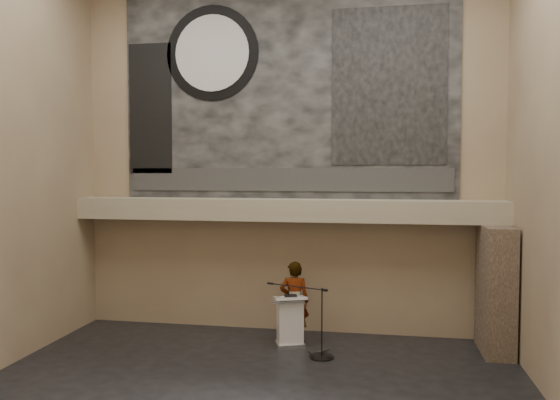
# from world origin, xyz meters

# --- Properties ---
(floor) EXTENTS (10.00, 10.00, 0.00)m
(floor) POSITION_xyz_m (0.00, 0.00, 0.00)
(floor) COLOR black
(floor) RESTS_ON ground
(wall_back) EXTENTS (10.00, 0.02, 8.50)m
(wall_back) POSITION_xyz_m (0.00, 4.00, 4.25)
(wall_back) COLOR #8B7058
(wall_back) RESTS_ON floor
(wall_front) EXTENTS (10.00, 0.02, 8.50)m
(wall_front) POSITION_xyz_m (0.00, -4.00, 4.25)
(wall_front) COLOR #8B7058
(wall_front) RESTS_ON floor
(soffit) EXTENTS (10.00, 0.80, 0.50)m
(soffit) POSITION_xyz_m (0.00, 3.60, 2.95)
(soffit) COLOR #9D9379
(soffit) RESTS_ON wall_back
(sprinkler_left) EXTENTS (0.04, 0.04, 0.06)m
(sprinkler_left) POSITION_xyz_m (-1.60, 3.55, 2.67)
(sprinkler_left) COLOR #B2893D
(sprinkler_left) RESTS_ON soffit
(sprinkler_right) EXTENTS (0.04, 0.04, 0.06)m
(sprinkler_right) POSITION_xyz_m (1.90, 3.55, 2.67)
(sprinkler_right) COLOR #B2893D
(sprinkler_right) RESTS_ON soffit
(banner) EXTENTS (8.00, 0.05, 5.00)m
(banner) POSITION_xyz_m (0.00, 3.97, 5.70)
(banner) COLOR black
(banner) RESTS_ON wall_back
(banner_text_strip) EXTENTS (7.76, 0.02, 0.55)m
(banner_text_strip) POSITION_xyz_m (0.00, 3.93, 3.65)
(banner_text_strip) COLOR #2B2B2B
(banner_text_strip) RESTS_ON banner
(banner_clock_rim) EXTENTS (2.30, 0.02, 2.30)m
(banner_clock_rim) POSITION_xyz_m (-1.80, 3.93, 6.70)
(banner_clock_rim) COLOR black
(banner_clock_rim) RESTS_ON banner
(banner_clock_face) EXTENTS (1.84, 0.02, 1.84)m
(banner_clock_face) POSITION_xyz_m (-1.80, 3.91, 6.70)
(banner_clock_face) COLOR silver
(banner_clock_face) RESTS_ON banner
(banner_building_print) EXTENTS (2.60, 0.02, 3.60)m
(banner_building_print) POSITION_xyz_m (2.40, 3.93, 5.80)
(banner_building_print) COLOR black
(banner_building_print) RESTS_ON banner
(banner_brick_print) EXTENTS (1.10, 0.02, 3.20)m
(banner_brick_print) POSITION_xyz_m (-3.40, 3.93, 5.40)
(banner_brick_print) COLOR black
(banner_brick_print) RESTS_ON banner
(stone_pier) EXTENTS (0.60, 1.40, 2.70)m
(stone_pier) POSITION_xyz_m (4.65, 3.15, 1.35)
(stone_pier) COLOR #45362A
(stone_pier) RESTS_ON floor
(lectern) EXTENTS (0.82, 0.70, 1.13)m
(lectern) POSITION_xyz_m (0.30, 2.79, 0.55)
(lectern) COLOR silver
(lectern) RESTS_ON floor
(binder) EXTENTS (0.32, 0.28, 0.04)m
(binder) POSITION_xyz_m (0.32, 2.78, 1.12)
(binder) COLOR black
(binder) RESTS_ON lectern
(papers) EXTENTS (0.31, 0.35, 0.00)m
(papers) POSITION_xyz_m (0.24, 2.74, 1.10)
(papers) COLOR silver
(papers) RESTS_ON lectern
(speaker_person) EXTENTS (0.71, 0.50, 1.82)m
(speaker_person) POSITION_xyz_m (0.34, 3.15, 0.91)
(speaker_person) COLOR silver
(speaker_person) RESTS_ON floor
(mic_stand) EXTENTS (1.50, 0.73, 1.45)m
(mic_stand) POSITION_xyz_m (1.02, 2.18, 0.22)
(mic_stand) COLOR black
(mic_stand) RESTS_ON floor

